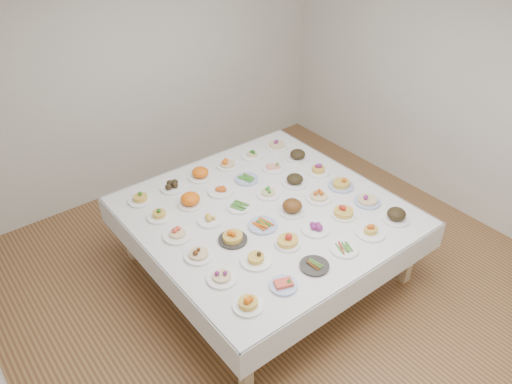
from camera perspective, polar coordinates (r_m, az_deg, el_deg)
room_envelope at (r=4.04m, az=3.28°, el=8.55°), size 5.02×5.02×2.81m
display_table at (r=4.81m, az=1.10°, el=-2.68°), size 2.38×2.38×0.75m
dish_0 at (r=3.82m, az=-0.91°, el=-12.37°), size 0.23×0.23×0.13m
dish_1 at (r=3.99m, az=3.18°, el=-10.36°), size 0.23×0.23×0.10m
dish_2 at (r=4.19m, az=6.69°, el=-8.32°), size 0.24×0.24×0.05m
dish_3 at (r=4.38m, az=10.06°, el=-6.36°), size 0.25×0.25×0.05m
dish_4 at (r=4.57m, az=13.01°, el=-4.10°), size 0.26×0.26×0.14m
dish_5 at (r=4.79m, az=15.75°, el=-2.44°), size 0.25×0.25×0.15m
dish_6 at (r=4.03m, az=-3.93°, el=-9.34°), size 0.24×0.24×0.13m
dish_7 at (r=4.18m, az=0.00°, el=-7.39°), size 0.26×0.26×0.13m
dish_8 at (r=4.35m, az=3.67°, el=-5.32°), size 0.23×0.23×0.15m
dish_9 at (r=4.54m, az=6.84°, el=-3.82°), size 0.26×0.26×0.11m
dish_10 at (r=4.73m, az=10.01°, el=-2.02°), size 0.25×0.24×0.15m
dish_11 at (r=4.95m, az=12.69°, el=-0.53°), size 0.25×0.25×0.15m
dish_12 at (r=4.25m, az=-6.59°, el=-6.79°), size 0.25×0.25×0.13m
dish_13 at (r=4.38m, az=-2.69°, el=-4.78°), size 0.28×0.27×0.16m
dish_14 at (r=4.56m, az=0.78°, el=-3.72°), size 0.27×0.27×0.06m
dish_15 at (r=4.72m, az=4.16°, el=-1.64°), size 0.27×0.27×0.15m
dish_16 at (r=4.92m, az=7.23°, el=-0.16°), size 0.26×0.26×0.14m
dish_17 at (r=5.13m, az=9.76°, el=1.28°), size 0.26×0.26×0.16m
dish_18 at (r=4.48m, az=-8.98°, el=-4.41°), size 0.26×0.26×0.14m
dish_19 at (r=4.63m, az=-5.28°, el=-3.05°), size 0.23×0.23×0.09m
dish_20 at (r=4.79m, az=-1.94°, el=-1.65°), size 0.23×0.23×0.05m
dish_21 at (r=4.95m, az=1.41°, el=0.06°), size 0.23×0.23×0.11m
dish_22 at (r=5.12m, az=4.47°, el=1.52°), size 0.26×0.26×0.14m
dish_23 at (r=5.33m, az=7.15°, el=2.68°), size 0.24×0.24×0.13m
dish_24 at (r=4.74m, az=-11.02°, el=-2.41°), size 0.23×0.23×0.12m
dish_25 at (r=4.84m, az=-7.52°, el=-0.80°), size 0.25×0.25×0.15m
dish_26 at (r=5.01m, az=-4.07°, el=0.33°), size 0.26×0.26×0.10m
dish_27 at (r=5.19m, az=-1.08°, el=1.56°), size 0.24×0.24×0.05m
dish_28 at (r=5.37m, az=1.98°, el=2.98°), size 0.23×0.23×0.10m
dish_29 at (r=5.54m, az=4.79°, el=4.34°), size 0.24×0.24×0.14m
dish_30 at (r=4.99m, az=-13.09°, el=-0.53°), size 0.24×0.24×0.13m
dish_31 at (r=5.11m, az=-9.55°, el=0.77°), size 0.24×0.24×0.10m
dish_32 at (r=5.24m, az=-6.40°, el=2.29°), size 0.26×0.26×0.15m
dish_33 at (r=5.40m, az=-3.29°, el=3.47°), size 0.23×0.23×0.13m
dish_34 at (r=5.58m, az=-0.43°, el=4.47°), size 0.24×0.24×0.12m
dish_35 at (r=5.77m, az=2.44°, el=5.72°), size 0.27×0.27×0.15m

